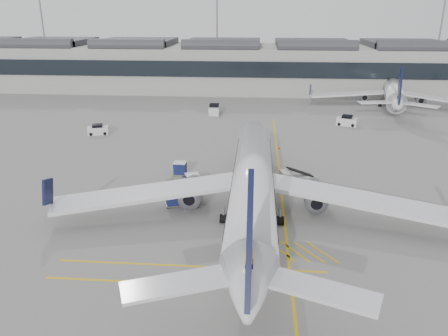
# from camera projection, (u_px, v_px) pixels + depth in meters

# --- Properties ---
(ground) EXTENTS (220.00, 220.00, 0.00)m
(ground) POSITION_uv_depth(u_px,v_px,m) (186.00, 212.00, 45.01)
(ground) COLOR gray
(ground) RESTS_ON ground
(terminal) EXTENTS (200.00, 20.45, 12.40)m
(terminal) POSITION_uv_depth(u_px,v_px,m) (232.00, 65.00, 110.20)
(terminal) COLOR #9E9E99
(terminal) RESTS_ON ground
(light_masts) EXTENTS (113.00, 0.60, 25.45)m
(light_masts) POSITION_uv_depth(u_px,v_px,m) (229.00, 28.00, 120.62)
(light_masts) COLOR slate
(light_masts) RESTS_ON ground
(apron_markings) EXTENTS (0.25, 60.00, 0.01)m
(apron_markings) POSITION_uv_depth(u_px,v_px,m) (280.00, 179.00, 53.61)
(apron_markings) COLOR gold
(apron_markings) RESTS_ON ground
(airliner_main) EXTENTS (39.56, 43.19, 11.49)m
(airliner_main) POSITION_uv_depth(u_px,v_px,m) (253.00, 184.00, 43.20)
(airliner_main) COLOR silver
(airliner_main) RESTS_ON ground
(airliner_far) EXTENTS (34.40, 38.00, 10.25)m
(airliner_far) POSITION_uv_depth(u_px,v_px,m) (393.00, 92.00, 92.85)
(airliner_far) COLOR silver
(airliner_far) RESTS_ON ground
(belt_loader) EXTENTS (4.64, 2.80, 1.84)m
(belt_loader) POSITION_uv_depth(u_px,v_px,m) (291.00, 177.00, 52.66)
(belt_loader) COLOR beige
(belt_loader) RESTS_ON ground
(baggage_cart_a) EXTENTS (1.64, 1.37, 1.68)m
(baggage_cart_a) POSITION_uv_depth(u_px,v_px,m) (255.00, 181.00, 50.65)
(baggage_cart_a) COLOR gray
(baggage_cart_a) RESTS_ON ground
(baggage_cart_b) EXTENTS (2.10, 1.89, 1.84)m
(baggage_cart_b) POSITION_uv_depth(u_px,v_px,m) (174.00, 197.00, 46.06)
(baggage_cart_b) COLOR gray
(baggage_cart_b) RESTS_ON ground
(baggage_cart_c) EXTENTS (1.67, 1.39, 1.71)m
(baggage_cart_c) POSITION_uv_depth(u_px,v_px,m) (180.00, 168.00, 54.60)
(baggage_cart_c) COLOR gray
(baggage_cart_c) RESTS_ON ground
(baggage_cart_d) EXTENTS (2.00, 1.82, 1.73)m
(baggage_cart_d) POSITION_uv_depth(u_px,v_px,m) (192.00, 181.00, 50.60)
(baggage_cart_d) COLOR gray
(baggage_cart_d) RESTS_ON ground
(ramp_agent_a) EXTENTS (0.81, 0.77, 1.87)m
(ramp_agent_a) POSITION_uv_depth(u_px,v_px,m) (238.00, 174.00, 52.73)
(ramp_agent_a) COLOR #E3580B
(ramp_agent_a) RESTS_ON ground
(ramp_agent_b) EXTENTS (1.11, 1.02, 1.82)m
(ramp_agent_b) POSITION_uv_depth(u_px,v_px,m) (242.00, 185.00, 49.49)
(ramp_agent_b) COLOR #E2400B
(ramp_agent_b) RESTS_ON ground
(pushback_tug) EXTENTS (2.75, 2.11, 1.36)m
(pushback_tug) POSITION_uv_depth(u_px,v_px,m) (177.00, 184.00, 50.48)
(pushback_tug) COLOR #525346
(pushback_tug) RESTS_ON ground
(safety_cone_nose) EXTENTS (0.34, 0.34, 0.48)m
(safety_cone_nose) POSITION_uv_depth(u_px,v_px,m) (279.00, 148.00, 64.94)
(safety_cone_nose) COLOR #F24C0A
(safety_cone_nose) RESTS_ON ground
(safety_cone_engine) EXTENTS (0.38, 0.38, 0.53)m
(safety_cone_engine) POSITION_uv_depth(u_px,v_px,m) (312.00, 194.00, 48.59)
(safety_cone_engine) COLOR #F24C0A
(safety_cone_engine) RESTS_ON ground
(service_van_left) EXTENTS (3.65, 2.55, 1.70)m
(service_van_left) POSITION_uv_depth(u_px,v_px,m) (98.00, 130.00, 72.36)
(service_van_left) COLOR silver
(service_van_left) RESTS_ON ground
(service_van_mid) EXTENTS (2.07, 4.00, 2.03)m
(service_van_mid) POSITION_uv_depth(u_px,v_px,m) (214.00, 110.00, 86.12)
(service_van_mid) COLOR silver
(service_van_mid) RESTS_ON ground
(service_van_right) EXTENTS (3.93, 2.87, 1.82)m
(service_van_right) POSITION_uv_depth(u_px,v_px,m) (347.00, 121.00, 77.88)
(service_van_right) COLOR silver
(service_van_right) RESTS_ON ground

